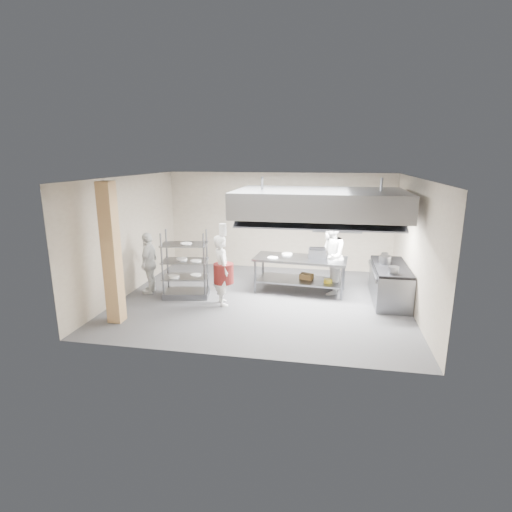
% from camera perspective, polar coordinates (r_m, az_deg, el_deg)
% --- Properties ---
extents(floor, '(7.00, 7.00, 0.00)m').
position_cam_1_polar(floor, '(10.05, 1.00, -6.20)').
color(floor, '#373739').
rests_on(floor, ground).
extents(ceiling, '(7.00, 7.00, 0.00)m').
position_cam_1_polar(ceiling, '(9.44, 1.08, 11.15)').
color(ceiling, silver).
rests_on(ceiling, wall_back).
extents(wall_back, '(7.00, 0.00, 7.00)m').
position_cam_1_polar(wall_back, '(12.56, 3.30, 4.96)').
color(wall_back, gray).
rests_on(wall_back, ground).
extents(wall_left, '(0.00, 6.00, 6.00)m').
position_cam_1_polar(wall_left, '(10.76, -17.69, 2.79)').
color(wall_left, gray).
rests_on(wall_left, ground).
extents(wall_right, '(0.00, 6.00, 6.00)m').
position_cam_1_polar(wall_right, '(9.71, 21.87, 1.28)').
color(wall_right, gray).
rests_on(wall_right, ground).
extents(column, '(0.30, 0.30, 3.00)m').
position_cam_1_polar(column, '(8.85, -19.95, 0.29)').
color(column, tan).
rests_on(column, floor).
extents(exhaust_hood, '(4.00, 2.50, 0.60)m').
position_cam_1_polar(exhaust_hood, '(9.77, 9.07, 7.54)').
color(exhaust_hood, gray).
rests_on(exhaust_hood, ceiling).
extents(hood_strip_a, '(1.60, 0.12, 0.04)m').
position_cam_1_polar(hood_strip_a, '(9.87, 3.74, 5.88)').
color(hood_strip_a, white).
rests_on(hood_strip_a, exhaust_hood).
extents(hood_strip_b, '(1.60, 0.12, 0.04)m').
position_cam_1_polar(hood_strip_b, '(9.83, 14.27, 5.44)').
color(hood_strip_b, white).
rests_on(hood_strip_b, exhaust_hood).
extents(wall_shelf, '(1.50, 0.28, 0.04)m').
position_cam_1_polar(wall_shelf, '(12.31, 11.57, 4.52)').
color(wall_shelf, gray).
rests_on(wall_shelf, wall_back).
extents(island, '(2.45, 1.18, 0.91)m').
position_cam_1_polar(island, '(10.57, 6.29, -2.65)').
color(island, slate).
rests_on(island, floor).
extents(island_worktop, '(2.45, 1.18, 0.06)m').
position_cam_1_polar(island_worktop, '(10.46, 6.35, -0.42)').
color(island_worktop, gray).
rests_on(island_worktop, island).
extents(island_undershelf, '(2.26, 1.07, 0.04)m').
position_cam_1_polar(island_undershelf, '(10.62, 6.27, -3.45)').
color(island_undershelf, slate).
rests_on(island_undershelf, island).
extents(pass_rack, '(1.22, 0.84, 1.69)m').
position_cam_1_polar(pass_rack, '(10.16, -10.07, -1.19)').
color(pass_rack, slate).
rests_on(pass_rack, floor).
extents(cooking_range, '(0.80, 2.00, 0.84)m').
position_cam_1_polar(cooking_range, '(10.38, 18.54, -3.83)').
color(cooking_range, gray).
rests_on(cooking_range, floor).
extents(range_top, '(0.78, 1.96, 0.06)m').
position_cam_1_polar(range_top, '(10.26, 18.74, -1.44)').
color(range_top, black).
rests_on(range_top, cooking_range).
extents(chef_head, '(0.64, 0.74, 1.70)m').
position_cam_1_polar(chef_head, '(9.50, -4.88, -2.05)').
color(chef_head, white).
rests_on(chef_head, floor).
extents(chef_line, '(0.78, 0.98, 1.95)m').
position_cam_1_polar(chef_line, '(10.40, 10.48, -0.10)').
color(chef_line, silver).
rests_on(chef_line, floor).
extents(chef_plating, '(0.47, 0.97, 1.60)m').
position_cam_1_polar(chef_plating, '(10.70, -15.02, -0.94)').
color(chef_plating, white).
rests_on(chef_plating, floor).
extents(griddle, '(0.48, 0.38, 0.23)m').
position_cam_1_polar(griddle, '(10.53, 8.76, 0.40)').
color(griddle, slate).
rests_on(griddle, island_worktop).
extents(wicker_basket, '(0.38, 0.32, 0.14)m').
position_cam_1_polar(wicker_basket, '(10.66, 7.23, -2.90)').
color(wicker_basket, brown).
rests_on(wicker_basket, island_undershelf).
extents(stockpot, '(0.29, 0.29, 0.20)m').
position_cam_1_polar(stockpot, '(10.34, 17.94, -0.51)').
color(stockpot, gray).
rests_on(stockpot, range_top).
extents(plate_stack, '(0.28, 0.28, 0.05)m').
position_cam_1_polar(plate_stack, '(10.24, -10.00, -2.81)').
color(plate_stack, white).
rests_on(plate_stack, pass_rack).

